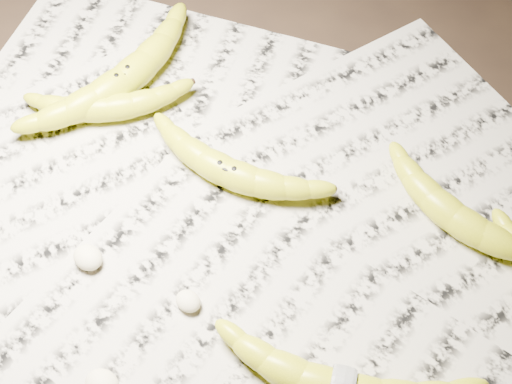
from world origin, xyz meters
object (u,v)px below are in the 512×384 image
Objects in this scene: banana_left_b at (108,106)px; banana_upper_a at (456,216)px; banana_left_a at (123,79)px; banana_center at (228,171)px.

banana_upper_a is at bearing -27.57° from banana_left_b.
banana_left_a is 0.04m from banana_left_b.
banana_left_b is 0.42m from banana_upper_a.
banana_left_b is 0.92× the size of banana_upper_a.
banana_center is at bearing -38.98° from banana_left_b.
banana_left_a is 1.27× the size of banana_upper_a.
banana_left_b is (0.01, -0.04, -0.00)m from banana_left_a.
banana_left_b is at bearing 174.30° from banana_center.
banana_left_a is at bearing -163.66° from banana_upper_a.
banana_center is 0.25m from banana_upper_a.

